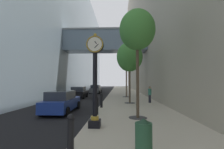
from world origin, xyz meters
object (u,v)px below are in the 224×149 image
street_tree_near (137,31)px  street_clock (95,75)px  bollard_third (97,105)px  bollard_fourth (101,100)px  car_black_near (79,92)px  car_grey_mid (96,89)px  bollard_nearest (71,134)px  car_white_trailing (95,88)px  street_tree_mid_near (130,57)px  pedestrian_walking (150,94)px  street_tree_mid_far (126,64)px  car_blue_far (62,102)px  trash_bin (144,135)px

street_tree_near → street_clock: bearing=-137.9°
bollard_third → bollard_fourth: bearing=90.0°
car_black_near → car_grey_mid: bearing=83.1°
bollard_nearest → car_white_trailing: car_white_trailing is taller
car_black_near → car_white_trailing: car_black_near is taller
bollard_fourth → street_tree_mid_near: bearing=48.4°
bollard_nearest → bollard_third: 5.88m
street_tree_near → pedestrian_walking: 8.65m
bollard_third → bollard_nearest: bearing=-90.0°
street_tree_mid_near → car_black_near: (-6.81, 6.23, -4.10)m
bollard_nearest → bollard_fourth: (0.00, 8.81, 0.00)m
bollard_nearest → car_grey_mid: size_ratio=0.28×
street_tree_mid_near → pedestrian_walking: size_ratio=3.73×
street_tree_mid_far → pedestrian_walking: street_tree_mid_far is taller
bollard_nearest → car_blue_far: size_ratio=0.26×
bollard_third → street_tree_near: (2.60, -0.86, 4.70)m
car_blue_far → car_white_trailing: car_blue_far is taller
trash_bin → car_white_trailing: size_ratio=0.24×
street_tree_mid_far → car_white_trailing: (-6.71, 14.10, -4.11)m
street_clock → car_black_near: bearing=106.7°
car_black_near → pedestrian_walking: bearing=-33.2°
bollard_nearest → bollard_fourth: bearing=90.0°
street_clock → pedestrian_walking: bearing=64.4°
street_tree_mid_near → trash_bin: size_ratio=5.99×
street_clock → street_tree_near: 4.20m
pedestrian_walking → car_black_near: 10.65m
car_grey_mid → car_blue_far: 19.86m
bollard_third → car_white_trailing: size_ratio=0.28×
street_clock → trash_bin: bearing=-55.2°
car_black_near → car_white_trailing: (0.10, 14.59, -0.01)m
car_black_near → trash_bin: bearing=-70.2°
car_blue_far → street_tree_mid_far: bearing=63.8°
bollard_fourth → street_tree_near: 6.58m
bollard_nearest → street_tree_mid_far: 19.10m
street_tree_mid_far → car_blue_far: 13.06m
trash_bin → car_black_near: (-6.40, 17.77, 0.10)m
street_clock → car_blue_far: bearing=125.8°
bollard_third → car_black_near: size_ratio=0.29×
bollard_fourth → bollard_third: bearing=-90.0°
street_tree_mid_far → car_black_near: (-6.81, -0.49, -4.10)m
bollard_third → pedestrian_walking: pedestrian_walking is taller
street_tree_mid_near → car_blue_far: 8.13m
street_clock → pedestrian_walking: 10.33m
bollard_nearest → pedestrian_walking: 13.02m
bollard_nearest → car_black_near: (-4.21, 17.97, 0.01)m
trash_bin → street_tree_near: bearing=85.2°
street_tree_mid_far → bollard_nearest: bearing=-98.0°
street_tree_mid_near → pedestrian_walking: 4.40m
street_tree_mid_near → car_white_trailing: (-6.71, 20.82, -4.11)m
street_tree_mid_far → bollard_third: bearing=-101.7°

